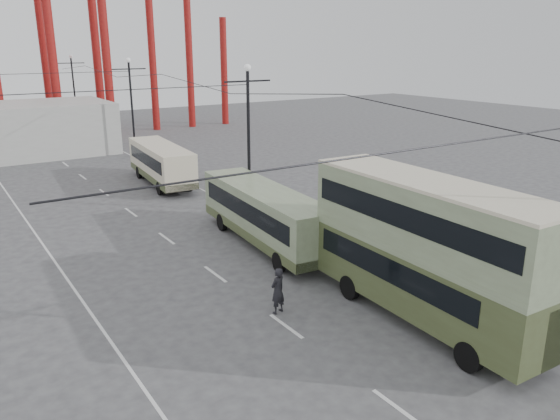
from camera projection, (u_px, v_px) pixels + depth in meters
ground at (377, 367)px, 18.36m from camera, size 160.00×160.00×0.00m
road_markings at (146, 221)px, 33.64m from camera, size 12.52×120.00×0.01m
lamp_post_mid at (249, 140)px, 34.35m from camera, size 3.20×0.44×9.32m
lamp_post_far at (132, 108)px, 51.92m from camera, size 3.20×0.44×9.32m
lamp_post_distant at (74, 92)px, 69.49m from camera, size 3.20×0.44×9.32m
double_decker_bus at (426, 245)px, 20.60m from camera, size 3.06×10.63×5.66m
single_decker_green at (265, 213)px, 29.22m from camera, size 3.45×11.18×3.11m
single_decker_cream at (161, 162)px, 42.23m from camera, size 3.36×10.00×3.05m
pedestrian at (278, 291)px, 21.84m from camera, size 0.80×0.62×1.93m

